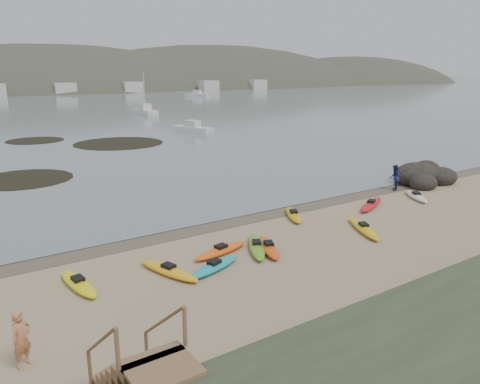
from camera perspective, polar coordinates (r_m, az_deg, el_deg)
ground at (r=27.25m, az=0.00°, el=-3.05°), size 600.00×600.00×0.00m
wet_sand at (r=27.02m, az=0.36°, el=-3.20°), size 60.00×60.00×0.00m
stairs at (r=12.77m, az=-12.63°, el=-20.37°), size 1.50×2.70×2.10m
kayaks at (r=23.80m, az=5.18°, el=-5.36°), size 23.86×7.16×0.34m
person_west at (r=15.28m, az=-25.10°, el=-15.93°), size 0.76×0.70×1.75m
person_east at (r=34.81m, az=18.31°, el=1.68°), size 1.13×1.08×1.83m
rock_cluster at (r=38.10m, az=21.49°, el=1.46°), size 5.41×4.00×1.89m
kelp_mats at (r=52.77m, az=-19.00°, el=4.87°), size 21.44×28.32×0.04m
moored_boats at (r=99.21m, az=-26.23°, el=8.75°), size 106.91×81.31×1.35m
far_hills at (r=223.44m, az=-20.03°, el=7.60°), size 550.00×135.00×80.00m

